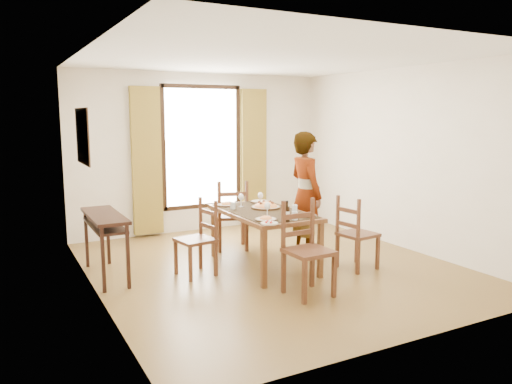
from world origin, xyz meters
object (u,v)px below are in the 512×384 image
console_table (105,223)px  pasta_platter (266,205)px  dining_table (263,216)px  man (306,195)px

console_table → pasta_platter: 2.08m
console_table → dining_table: bearing=-15.3°
console_table → man: (2.71, -0.36, 0.20)m
man → pasta_platter: man is taller
dining_table → pasta_platter: bearing=51.1°
pasta_platter → dining_table: bearing=-128.9°
dining_table → pasta_platter: pasta_platter is taller
console_table → man: bearing=-7.5°
man → console_table: bearing=85.0°
console_table → pasta_platter: (2.04, -0.39, 0.12)m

